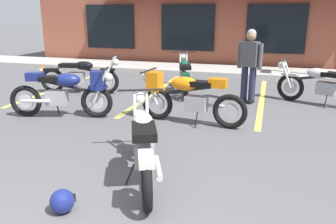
{
  "coord_description": "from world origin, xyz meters",
  "views": [
    {
      "loc": [
        1.48,
        -1.52,
        2.06
      ],
      "look_at": [
        0.02,
        3.45,
        0.55
      ],
      "focal_mm": 37.22,
      "sensor_mm": 36.0,
      "label": 1
    }
  ],
  "objects_px": {
    "motorcycle_red_sportbike": "(185,75)",
    "traffic_cone": "(43,72)",
    "motorcycle_foreground_classic": "(144,144)",
    "helmet_on_pavement": "(62,201)",
    "motorcycle_green_cafe_racer": "(186,96)",
    "person_in_black_shirt": "(250,62)",
    "motorcycle_silver_naked": "(66,91)",
    "motorcycle_blue_standard": "(80,76)",
    "motorcycle_black_cruiser": "(322,85)"
  },
  "relations": [
    {
      "from": "motorcycle_green_cafe_racer",
      "to": "motorcycle_red_sportbike",
      "type": "bearing_deg",
      "value": 104.43
    },
    {
      "from": "motorcycle_silver_naked",
      "to": "helmet_on_pavement",
      "type": "height_order",
      "value": "motorcycle_silver_naked"
    },
    {
      "from": "motorcycle_foreground_classic",
      "to": "motorcycle_blue_standard",
      "type": "relative_size",
      "value": 0.95
    },
    {
      "from": "motorcycle_black_cruiser",
      "to": "helmet_on_pavement",
      "type": "distance_m",
      "value": 6.34
    },
    {
      "from": "helmet_on_pavement",
      "to": "traffic_cone",
      "type": "relative_size",
      "value": 0.49
    },
    {
      "from": "motorcycle_blue_standard",
      "to": "motorcycle_foreground_classic",
      "type": "bearing_deg",
      "value": -51.42
    },
    {
      "from": "motorcycle_black_cruiser",
      "to": "motorcycle_silver_naked",
      "type": "relative_size",
      "value": 0.96
    },
    {
      "from": "person_in_black_shirt",
      "to": "traffic_cone",
      "type": "relative_size",
      "value": 3.16
    },
    {
      "from": "motorcycle_silver_naked",
      "to": "person_in_black_shirt",
      "type": "height_order",
      "value": "person_in_black_shirt"
    },
    {
      "from": "motorcycle_foreground_classic",
      "to": "traffic_cone",
      "type": "xyz_separation_m",
      "value": [
        -5.28,
        5.33,
        -0.2
      ]
    },
    {
      "from": "motorcycle_red_sportbike",
      "to": "motorcycle_green_cafe_racer",
      "type": "bearing_deg",
      "value": -75.57
    },
    {
      "from": "motorcycle_red_sportbike",
      "to": "person_in_black_shirt",
      "type": "height_order",
      "value": "person_in_black_shirt"
    },
    {
      "from": "motorcycle_red_sportbike",
      "to": "motorcycle_black_cruiser",
      "type": "distance_m",
      "value": 3.26
    },
    {
      "from": "traffic_cone",
      "to": "motorcycle_black_cruiser",
      "type": "bearing_deg",
      "value": -5.91
    },
    {
      "from": "helmet_on_pavement",
      "to": "motorcycle_black_cruiser",
      "type": "bearing_deg",
      "value": 60.22
    },
    {
      "from": "motorcycle_silver_naked",
      "to": "traffic_cone",
      "type": "distance_m",
      "value": 4.35
    },
    {
      "from": "motorcycle_green_cafe_racer",
      "to": "person_in_black_shirt",
      "type": "height_order",
      "value": "person_in_black_shirt"
    },
    {
      "from": "motorcycle_black_cruiser",
      "to": "motorcycle_blue_standard",
      "type": "xyz_separation_m",
      "value": [
        -5.82,
        -0.46,
        0.0
      ]
    },
    {
      "from": "motorcycle_silver_naked",
      "to": "helmet_on_pavement",
      "type": "bearing_deg",
      "value": -59.01
    },
    {
      "from": "person_in_black_shirt",
      "to": "motorcycle_red_sportbike",
      "type": "bearing_deg",
      "value": 161.17
    },
    {
      "from": "motorcycle_foreground_classic",
      "to": "motorcycle_silver_naked",
      "type": "height_order",
      "value": "same"
    },
    {
      "from": "motorcycle_red_sportbike",
      "to": "helmet_on_pavement",
      "type": "bearing_deg",
      "value": -89.04
    },
    {
      "from": "motorcycle_foreground_classic",
      "to": "person_in_black_shirt",
      "type": "xyz_separation_m",
      "value": [
        0.99,
        4.3,
        0.49
      ]
    },
    {
      "from": "motorcycle_foreground_classic",
      "to": "motorcycle_blue_standard",
      "type": "bearing_deg",
      "value": 128.58
    },
    {
      "from": "motorcycle_blue_standard",
      "to": "helmet_on_pavement",
      "type": "bearing_deg",
      "value": -62.04
    },
    {
      "from": "motorcycle_foreground_classic",
      "to": "motorcycle_green_cafe_racer",
      "type": "xyz_separation_m",
      "value": [
        -0.02,
        2.38,
        0.07
      ]
    },
    {
      "from": "motorcycle_silver_naked",
      "to": "person_in_black_shirt",
      "type": "relative_size",
      "value": 1.24
    },
    {
      "from": "motorcycle_green_cafe_racer",
      "to": "motorcycle_foreground_classic",
      "type": "bearing_deg",
      "value": -89.51
    },
    {
      "from": "motorcycle_black_cruiser",
      "to": "traffic_cone",
      "type": "height_order",
      "value": "motorcycle_black_cruiser"
    },
    {
      "from": "motorcycle_black_cruiser",
      "to": "helmet_on_pavement",
      "type": "xyz_separation_m",
      "value": [
        -3.15,
        -5.5,
        -0.33
      ]
    },
    {
      "from": "motorcycle_green_cafe_racer",
      "to": "helmet_on_pavement",
      "type": "xyz_separation_m",
      "value": [
        -0.54,
        -3.37,
        -0.4
      ]
    },
    {
      "from": "motorcycle_silver_naked",
      "to": "motorcycle_foreground_classic",
      "type": "bearing_deg",
      "value": -40.93
    },
    {
      "from": "motorcycle_red_sportbike",
      "to": "motorcycle_blue_standard",
      "type": "distance_m",
      "value": 2.7
    },
    {
      "from": "motorcycle_foreground_classic",
      "to": "motorcycle_green_cafe_racer",
      "type": "relative_size",
      "value": 0.95
    },
    {
      "from": "motorcycle_silver_naked",
      "to": "traffic_cone",
      "type": "relative_size",
      "value": 3.92
    },
    {
      "from": "motorcycle_green_cafe_racer",
      "to": "person_in_black_shirt",
      "type": "relative_size",
      "value": 1.26
    },
    {
      "from": "motorcycle_blue_standard",
      "to": "traffic_cone",
      "type": "bearing_deg",
      "value": 148.08
    },
    {
      "from": "motorcycle_black_cruiser",
      "to": "motorcycle_silver_naked",
      "type": "distance_m",
      "value": 5.55
    },
    {
      "from": "motorcycle_foreground_classic",
      "to": "motorcycle_green_cafe_racer",
      "type": "distance_m",
      "value": 2.38
    },
    {
      "from": "motorcycle_red_sportbike",
      "to": "traffic_cone",
      "type": "distance_m",
      "value": 4.65
    },
    {
      "from": "motorcycle_foreground_classic",
      "to": "person_in_black_shirt",
      "type": "height_order",
      "value": "person_in_black_shirt"
    },
    {
      "from": "motorcycle_silver_naked",
      "to": "motorcycle_blue_standard",
      "type": "xyz_separation_m",
      "value": [
        -0.83,
        1.97,
        -0.07
      ]
    },
    {
      "from": "motorcycle_foreground_classic",
      "to": "helmet_on_pavement",
      "type": "relative_size",
      "value": 7.68
    },
    {
      "from": "motorcycle_green_cafe_racer",
      "to": "motorcycle_black_cruiser",
      "type": "bearing_deg",
      "value": 39.26
    },
    {
      "from": "motorcycle_foreground_classic",
      "to": "motorcycle_silver_naked",
      "type": "xyz_separation_m",
      "value": [
        -2.4,
        2.08,
        0.07
      ]
    },
    {
      "from": "motorcycle_red_sportbike",
      "to": "motorcycle_silver_naked",
      "type": "xyz_separation_m",
      "value": [
        -1.74,
        -2.78,
        0.07
      ]
    },
    {
      "from": "motorcycle_black_cruiser",
      "to": "motorcycle_green_cafe_racer",
      "type": "height_order",
      "value": "same"
    },
    {
      "from": "motorcycle_blue_standard",
      "to": "traffic_cone",
      "type": "height_order",
      "value": "motorcycle_blue_standard"
    },
    {
      "from": "motorcycle_foreground_classic",
      "to": "motorcycle_silver_naked",
      "type": "bearing_deg",
      "value": 139.07
    },
    {
      "from": "motorcycle_green_cafe_racer",
      "to": "traffic_cone",
      "type": "bearing_deg",
      "value": 150.76
    }
  ]
}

